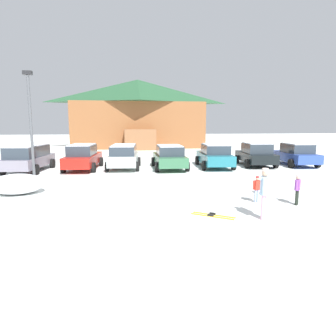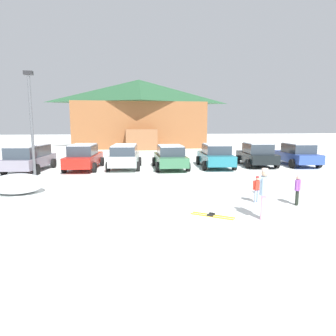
{
  "view_description": "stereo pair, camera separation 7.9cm",
  "coord_description": "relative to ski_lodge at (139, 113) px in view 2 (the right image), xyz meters",
  "views": [
    {
      "loc": [
        -2.57,
        -6.38,
        3.07
      ],
      "look_at": [
        -0.94,
        5.94,
        1.22
      ],
      "focal_mm": 32.0,
      "sensor_mm": 36.0,
      "label": 1
    },
    {
      "loc": [
        -2.5,
        -6.39,
        3.07
      ],
      "look_at": [
        -0.94,
        5.94,
        1.22
      ],
      "focal_mm": 32.0,
      "sensor_mm": 36.0,
      "label": 2
    }
  ],
  "objects": [
    {
      "name": "parked_grey_wagon",
      "position": [
        -7.72,
        -19.4,
        -3.46
      ],
      "size": [
        2.53,
        4.76,
        1.7
      ],
      "color": "gray",
      "rests_on": "ground"
    },
    {
      "name": "parked_silver_wagon",
      "position": [
        -1.64,
        -19.01,
        -3.49
      ],
      "size": [
        2.4,
        4.3,
        1.64
      ],
      "color": "#B3C6C1",
      "rests_on": "ground"
    },
    {
      "name": "skier_adult_in_blue_parka",
      "position": [
        2.98,
        -30.69,
        -3.44
      ],
      "size": [
        0.41,
        0.55,
        1.67
      ],
      "color": "#E9A8C4",
      "rests_on": "ground"
    },
    {
      "name": "pair_of_skis",
      "position": [
        1.44,
        -30.16,
        -4.36
      ],
      "size": [
        1.4,
        1.08,
        0.08
      ],
      "color": "yellow",
      "rests_on": "ground"
    },
    {
      "name": "ground",
      "position": [
        1.26,
        -33.19,
        -4.38
      ],
      "size": [
        160.0,
        160.0,
        0.0
      ],
      "primitive_type": "plane",
      "color": "white"
    },
    {
      "name": "parked_teal_hatchback",
      "position": [
        4.69,
        -19.22,
        -3.54
      ],
      "size": [
        2.46,
        4.79,
        1.65
      ],
      "color": "#227081",
      "rests_on": "ground"
    },
    {
      "name": "parked_red_sedan",
      "position": [
        -4.36,
        -19.0,
        -3.52
      ],
      "size": [
        2.37,
        4.84,
        1.71
      ],
      "color": "red",
      "rests_on": "ground"
    },
    {
      "name": "skier_child_in_purple_jacket",
      "position": [
        5.0,
        -29.24,
        -3.72
      ],
      "size": [
        0.31,
        0.35,
        1.16
      ],
      "color": "black",
      "rests_on": "ground"
    },
    {
      "name": "parked_green_coupe",
      "position": [
        1.44,
        -19.45,
        -3.56
      ],
      "size": [
        2.23,
        4.61,
        1.62
      ],
      "color": "#356C48",
      "rests_on": "ground"
    },
    {
      "name": "parked_black_sedan",
      "position": [
        7.87,
        -18.91,
        -3.53
      ],
      "size": [
        2.52,
        4.3,
        1.7
      ],
      "color": "black",
      "rests_on": "ground"
    },
    {
      "name": "plowed_snow_pile",
      "position": [
        -6.22,
        -25.9,
        -3.94
      ],
      "size": [
        2.3,
        1.84,
        0.88
      ],
      "primitive_type": "ellipsoid",
      "color": "white",
      "rests_on": "ground"
    },
    {
      "name": "skier_child_in_red_jacket",
      "position": [
        3.63,
        -28.7,
        -3.79
      ],
      "size": [
        0.38,
        0.21,
        1.05
      ],
      "color": "#96ABD3",
      "rests_on": "ground"
    },
    {
      "name": "parked_blue_hatchback",
      "position": [
        10.9,
        -19.06,
        -3.55
      ],
      "size": [
        2.34,
        4.52,
        1.65
      ],
      "color": "#2D499F",
      "rests_on": "ground"
    },
    {
      "name": "skier_child_in_orange_jacket",
      "position": [
        4.49,
        -27.63,
        -3.82
      ],
      "size": [
        0.25,
        0.31,
        0.99
      ],
      "color": "black",
      "rests_on": "ground"
    },
    {
      "name": "ski_lodge",
      "position": [
        0.0,
        0.0,
        0.0
      ],
      "size": [
        16.89,
        9.62,
        8.62
      ],
      "color": "brown",
      "rests_on": "ground"
    },
    {
      "name": "lamp_post",
      "position": [
        -6.24,
        -23.34,
        -1.19
      ],
      "size": [
        0.44,
        0.24,
        5.67
      ],
      "color": "#515459",
      "rests_on": "ground"
    }
  ]
}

